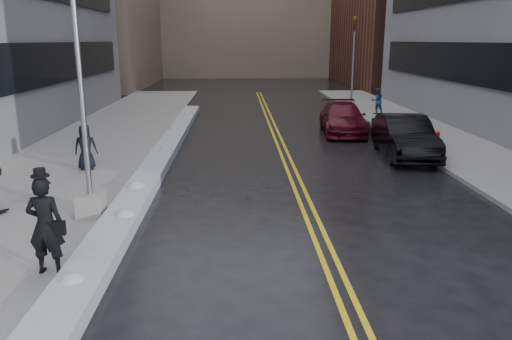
{
  "coord_description": "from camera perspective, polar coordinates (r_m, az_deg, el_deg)",
  "views": [
    {
      "loc": [
        0.53,
        -10.5,
        4.61
      ],
      "look_at": [
        1.02,
        2.17,
        1.3
      ],
      "focal_mm": 35.0,
      "sensor_mm": 36.0,
      "label": 1
    }
  ],
  "objects": [
    {
      "name": "car_maroon",
      "position": [
        25.85,
        9.9,
        5.85
      ],
      "size": [
        2.55,
        5.37,
        1.51
      ],
      "primitive_type": "imported",
      "rotation": [
        0.0,
        0.0,
        -0.08
      ],
      "color": "#480B18",
      "rests_on": "ground"
    },
    {
      "name": "lane_line_left",
      "position": [
        21.09,
        2.8,
        2.01
      ],
      "size": [
        0.12,
        50.0,
        0.01
      ],
      "primitive_type": "cube",
      "color": "gold",
      "rests_on": "ground"
    },
    {
      "name": "lamppost",
      "position": [
        13.24,
        -19.05,
        4.8
      ],
      "size": [
        0.65,
        0.65,
        7.62
      ],
      "color": "gray",
      "rests_on": "sidewalk_west"
    },
    {
      "name": "lane_line_right",
      "position": [
        21.12,
        3.61,
        2.01
      ],
      "size": [
        0.12,
        50.0,
        0.01
      ],
      "primitive_type": "cube",
      "color": "gold",
      "rests_on": "ground"
    },
    {
      "name": "fire_hydrant",
      "position": [
        22.55,
        19.93,
        3.38
      ],
      "size": [
        0.26,
        0.26,
        0.73
      ],
      "color": "maroon",
      "rests_on": "sidewalk_east"
    },
    {
      "name": "car_black",
      "position": [
        21.01,
        16.61,
        3.68
      ],
      "size": [
        2.14,
        5.2,
        1.67
      ],
      "primitive_type": "imported",
      "rotation": [
        0.0,
        0.0,
        -0.07
      ],
      "color": "black",
      "rests_on": "ground"
    },
    {
      "name": "pedestrian_c",
      "position": [
        18.58,
        -18.9,
        2.5
      ],
      "size": [
        0.85,
        0.62,
        1.61
      ],
      "primitive_type": "imported",
      "rotation": [
        0.0,
        0.0,
        3.28
      ],
      "color": "black",
      "rests_on": "sidewalk_west"
    },
    {
      "name": "pedestrian_east",
      "position": [
        32.08,
        13.67,
        7.69
      ],
      "size": [
        0.89,
        0.75,
        1.61
      ],
      "primitive_type": "imported",
      "rotation": [
        0.0,
        0.0,
        3.34
      ],
      "color": "navy",
      "rests_on": "sidewalk_east"
    },
    {
      "name": "pedestrian_fedora",
      "position": [
        10.53,
        -22.92,
        -5.87
      ],
      "size": [
        0.74,
        0.51,
        1.97
      ],
      "primitive_type": "imported",
      "rotation": [
        0.0,
        0.0,
        3.08
      ],
      "color": "black",
      "rests_on": "sidewalk_west"
    },
    {
      "name": "sidewalk_east",
      "position": [
        23.04,
        22.14,
        2.19
      ],
      "size": [
        4.0,
        50.0,
        0.15
      ],
      "primitive_type": "cube",
      "color": "gray",
      "rests_on": "ground"
    },
    {
      "name": "traffic_signal",
      "position": [
        35.43,
        11.06,
        12.43
      ],
      "size": [
        0.16,
        0.2,
        6.0
      ],
      "color": "gray",
      "rests_on": "sidewalk_east"
    },
    {
      "name": "ground",
      "position": [
        11.48,
        -4.71,
        -9.1
      ],
      "size": [
        160.0,
        160.0,
        0.0
      ],
      "primitive_type": "plane",
      "color": "black",
      "rests_on": "ground"
    },
    {
      "name": "sidewalk_west",
      "position": [
        21.92,
        -18.81,
        1.9
      ],
      "size": [
        5.5,
        50.0,
        0.15
      ],
      "primitive_type": "cube",
      "color": "gray",
      "rests_on": "ground"
    },
    {
      "name": "snow_ridge",
      "position": [
        19.26,
        -11.04,
        1.03
      ],
      "size": [
        0.9,
        30.0,
        0.34
      ],
      "primitive_type": "cube",
      "color": "silver",
      "rests_on": "ground"
    }
  ]
}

